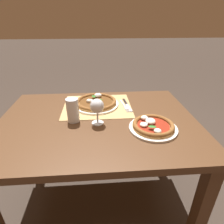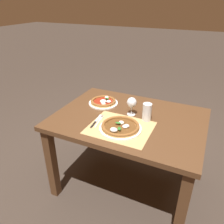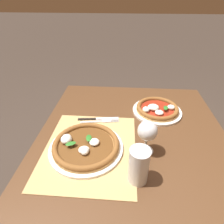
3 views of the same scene
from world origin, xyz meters
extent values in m
plane|color=#382D26|center=(0.00, 0.00, 0.00)|extent=(24.00, 24.00, 0.00)
cube|color=#4C301C|center=(0.00, 0.00, 0.72)|extent=(1.21, 0.90, 0.04)
cube|color=#4C301C|center=(-0.54, -0.39, 0.35)|extent=(0.07, 0.07, 0.70)
cube|color=#4C301C|center=(0.54, -0.39, 0.35)|extent=(0.07, 0.07, 0.70)
cube|color=#4C301C|center=(-0.54, 0.39, 0.35)|extent=(0.07, 0.07, 0.70)
cube|color=tan|center=(0.00, -0.18, 0.74)|extent=(0.47, 0.39, 0.00)
cylinder|color=white|center=(0.01, -0.20, 0.75)|extent=(0.32, 0.32, 0.01)
cylinder|color=tan|center=(0.01, -0.20, 0.76)|extent=(0.28, 0.28, 0.01)
torus|color=brown|center=(0.01, -0.20, 0.77)|extent=(0.28, 0.28, 0.02)
cylinder|color=brown|center=(0.01, -0.20, 0.77)|extent=(0.23, 0.23, 0.00)
ellipsoid|color=silver|center=(0.00, -0.17, 0.78)|extent=(0.04, 0.04, 0.02)
ellipsoid|color=silver|center=(0.06, -0.20, 0.78)|extent=(0.04, 0.03, 0.03)
ellipsoid|color=silver|center=(-0.01, -0.28, 0.78)|extent=(0.04, 0.04, 0.03)
ellipsoid|color=silver|center=(-0.01, -0.29, 0.78)|extent=(0.06, 0.05, 0.03)
ellipsoid|color=silver|center=(0.05, -0.20, 0.78)|extent=(0.04, 0.05, 0.02)
ellipsoid|color=#286B23|center=(-0.01, -0.19, 0.79)|extent=(0.05, 0.03, 0.00)
ellipsoid|color=#286B23|center=(0.03, -0.26, 0.79)|extent=(0.04, 0.05, 0.00)
cylinder|color=white|center=(-0.31, 0.14, 0.75)|extent=(0.27, 0.27, 0.01)
cylinder|color=tan|center=(-0.31, 0.14, 0.76)|extent=(0.23, 0.23, 0.01)
torus|color=brown|center=(-0.31, 0.14, 0.77)|extent=(0.23, 0.23, 0.02)
cylinder|color=maroon|center=(-0.31, 0.14, 0.76)|extent=(0.18, 0.18, 0.00)
ellipsoid|color=silver|center=(-0.30, 0.12, 0.78)|extent=(0.06, 0.06, 0.03)
ellipsoid|color=silver|center=(-0.31, 0.21, 0.77)|extent=(0.04, 0.04, 0.02)
ellipsoid|color=silver|center=(-0.27, 0.07, 0.78)|extent=(0.04, 0.04, 0.03)
ellipsoid|color=silver|center=(-0.25, 0.14, 0.77)|extent=(0.04, 0.04, 0.02)
ellipsoid|color=#286B23|center=(-0.29, 0.18, 0.78)|extent=(0.05, 0.03, 0.00)
cylinder|color=silver|center=(0.00, 0.05, 0.74)|extent=(0.07, 0.07, 0.00)
cylinder|color=silver|center=(0.00, 0.05, 0.78)|extent=(0.01, 0.01, 0.06)
ellipsoid|color=silver|center=(0.00, 0.05, 0.85)|extent=(0.08, 0.08, 0.08)
ellipsoid|color=#AD5B14|center=(0.00, 0.05, 0.84)|extent=(0.07, 0.07, 0.05)
cylinder|color=silver|center=(0.14, 0.01, 0.81)|extent=(0.07, 0.07, 0.15)
cylinder|color=black|center=(0.14, 0.01, 0.80)|extent=(0.07, 0.07, 0.12)
cylinder|color=silver|center=(0.14, 0.01, 0.86)|extent=(0.07, 0.07, 0.02)
cube|color=#B7B7BC|center=(-0.18, -0.21, 0.75)|extent=(0.03, 0.12, 0.00)
cube|color=#B7B7BC|center=(-0.19, -0.13, 0.75)|extent=(0.03, 0.05, 0.00)
cylinder|color=#B7B7BC|center=(-0.19, -0.09, 0.75)|extent=(0.01, 0.04, 0.00)
cylinder|color=#B7B7BC|center=(-0.20, -0.09, 0.75)|extent=(0.01, 0.04, 0.00)
cylinder|color=#B7B7BC|center=(-0.20, -0.09, 0.75)|extent=(0.01, 0.04, 0.00)
cylinder|color=#B7B7BC|center=(-0.21, -0.09, 0.75)|extent=(0.01, 0.04, 0.00)
cube|color=black|center=(-0.20, -0.24, 0.75)|extent=(0.03, 0.10, 0.01)
cube|color=#B7B7BC|center=(-0.22, -0.13, 0.75)|extent=(0.03, 0.12, 0.00)
camera|label=1|loc=(-0.01, 1.01, 1.31)|focal=30.00mm
camera|label=2|loc=(0.54, -1.48, 1.61)|focal=35.00mm
camera|label=3|loc=(0.58, -0.05, 1.33)|focal=30.00mm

